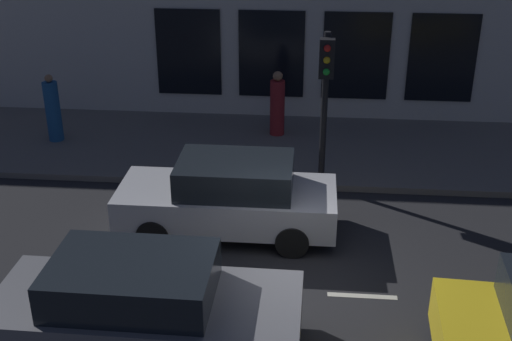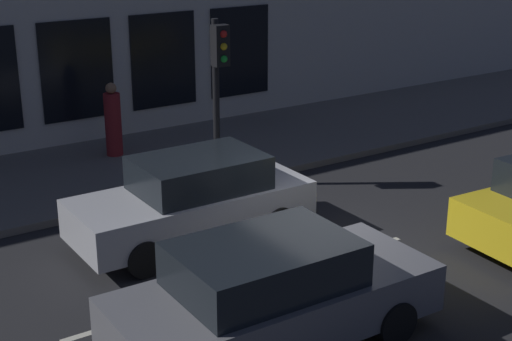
{
  "view_description": "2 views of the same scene",
  "coord_description": "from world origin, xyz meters",
  "px_view_note": "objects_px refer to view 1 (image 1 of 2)",
  "views": [
    {
      "loc": [
        -9.46,
        -0.01,
        6.74
      ],
      "look_at": [
        2.66,
        1.08,
        1.08
      ],
      "focal_mm": 45.93,
      "sensor_mm": 36.0,
      "label": 1
    },
    {
      "loc": [
        -9.24,
        7.61,
        5.76
      ],
      "look_at": [
        1.6,
        0.47,
        1.25
      ],
      "focal_mm": 53.49,
      "sensor_mm": 36.0,
      "label": 2
    }
  ],
  "objects_px": {
    "parked_car_1": "(229,197)",
    "pedestrian_0": "(53,110)",
    "traffic_light": "(325,83)",
    "pedestrian_1": "(277,106)",
    "parked_car_2": "(144,307)"
  },
  "relations": [
    {
      "from": "parked_car_2",
      "to": "pedestrian_1",
      "type": "height_order",
      "value": "pedestrian_1"
    },
    {
      "from": "parked_car_1",
      "to": "pedestrian_0",
      "type": "distance_m",
      "value": 6.6
    },
    {
      "from": "pedestrian_1",
      "to": "parked_car_2",
      "type": "bearing_deg",
      "value": -55.61
    },
    {
      "from": "pedestrian_0",
      "to": "pedestrian_1",
      "type": "height_order",
      "value": "pedestrian_0"
    },
    {
      "from": "parked_car_1",
      "to": "traffic_light",
      "type": "bearing_deg",
      "value": -40.41
    },
    {
      "from": "parked_car_1",
      "to": "parked_car_2",
      "type": "distance_m",
      "value": 3.77
    },
    {
      "from": "traffic_light",
      "to": "pedestrian_1",
      "type": "distance_m",
      "value": 3.5
    },
    {
      "from": "pedestrian_0",
      "to": "pedestrian_1",
      "type": "xyz_separation_m",
      "value": [
        0.95,
        -5.8,
        -0.02
      ]
    },
    {
      "from": "pedestrian_0",
      "to": "parked_car_1",
      "type": "bearing_deg",
      "value": 143.65
    },
    {
      "from": "traffic_light",
      "to": "pedestrian_0",
      "type": "xyz_separation_m",
      "value": [
        1.96,
        7.0,
        -1.54
      ]
    },
    {
      "from": "traffic_light",
      "to": "pedestrian_1",
      "type": "relative_size",
      "value": 1.97
    },
    {
      "from": "parked_car_1",
      "to": "parked_car_2",
      "type": "height_order",
      "value": "same"
    },
    {
      "from": "parked_car_1",
      "to": "parked_car_2",
      "type": "bearing_deg",
      "value": 167.41
    },
    {
      "from": "traffic_light",
      "to": "pedestrian_1",
      "type": "bearing_deg",
      "value": 22.31
    },
    {
      "from": "parked_car_1",
      "to": "pedestrian_0",
      "type": "height_order",
      "value": "pedestrian_0"
    }
  ]
}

